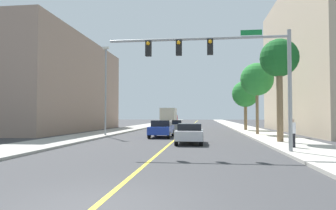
{
  "coord_description": "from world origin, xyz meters",
  "views": [
    {
      "loc": [
        2.34,
        -6.23,
        1.98
      ],
      "look_at": [
        -0.26,
        15.45,
        2.75
      ],
      "focal_mm": 31.85,
      "sensor_mm": 36.0,
      "label": 1
    }
  ],
  "objects_px": {
    "palm_near": "(279,60)",
    "palm_far": "(245,94)",
    "delivery_truck": "(169,117)",
    "pedestrian": "(292,133)",
    "traffic_signal_mast": "(226,60)",
    "street_lamp": "(106,86)",
    "car_gray": "(175,126)",
    "car_silver": "(190,133)",
    "car_blue": "(162,129)",
    "palm_mid": "(257,80)"
  },
  "relations": [
    {
      "from": "palm_near",
      "to": "palm_far",
      "type": "height_order",
      "value": "palm_near"
    },
    {
      "from": "delivery_truck",
      "to": "pedestrian",
      "type": "relative_size",
      "value": 4.57
    },
    {
      "from": "traffic_signal_mast",
      "to": "palm_near",
      "type": "distance_m",
      "value": 7.2
    },
    {
      "from": "traffic_signal_mast",
      "to": "street_lamp",
      "type": "height_order",
      "value": "street_lamp"
    },
    {
      "from": "traffic_signal_mast",
      "to": "pedestrian",
      "type": "relative_size",
      "value": 5.89
    },
    {
      "from": "car_gray",
      "to": "pedestrian",
      "type": "height_order",
      "value": "pedestrian"
    },
    {
      "from": "traffic_signal_mast",
      "to": "car_gray",
      "type": "relative_size",
      "value": 2.45
    },
    {
      "from": "car_silver",
      "to": "traffic_signal_mast",
      "type": "bearing_deg",
      "value": -66.65
    },
    {
      "from": "palm_far",
      "to": "car_silver",
      "type": "xyz_separation_m",
      "value": [
        -6.25,
        -17.84,
        -3.96
      ]
    },
    {
      "from": "car_gray",
      "to": "pedestrian",
      "type": "distance_m",
      "value": 20.15
    },
    {
      "from": "car_silver",
      "to": "car_blue",
      "type": "bearing_deg",
      "value": 115.72
    },
    {
      "from": "street_lamp",
      "to": "car_blue",
      "type": "relative_size",
      "value": 1.91
    },
    {
      "from": "car_gray",
      "to": "car_blue",
      "type": "distance_m",
      "value": 9.35
    },
    {
      "from": "palm_near",
      "to": "palm_mid",
      "type": "xyz_separation_m",
      "value": [
        -0.06,
        8.52,
        -0.37
      ]
    },
    {
      "from": "car_silver",
      "to": "delivery_truck",
      "type": "distance_m",
      "value": 31.26
    },
    {
      "from": "palm_mid",
      "to": "car_gray",
      "type": "relative_size",
      "value": 1.79
    },
    {
      "from": "car_silver",
      "to": "palm_mid",
      "type": "bearing_deg",
      "value": 56.52
    },
    {
      "from": "palm_mid",
      "to": "palm_far",
      "type": "height_order",
      "value": "palm_mid"
    },
    {
      "from": "palm_mid",
      "to": "car_silver",
      "type": "distance_m",
      "value": 12.18
    },
    {
      "from": "palm_near",
      "to": "palm_mid",
      "type": "height_order",
      "value": "palm_near"
    },
    {
      "from": "palm_near",
      "to": "pedestrian",
      "type": "xyz_separation_m",
      "value": [
        -0.24,
        -3.76,
        -4.93
      ]
    },
    {
      "from": "traffic_signal_mast",
      "to": "car_gray",
      "type": "distance_m",
      "value": 21.24
    },
    {
      "from": "car_gray",
      "to": "palm_mid",
      "type": "bearing_deg",
      "value": -36.93
    },
    {
      "from": "traffic_signal_mast",
      "to": "palm_far",
      "type": "xyz_separation_m",
      "value": [
        4.11,
        22.86,
        -0.2
      ]
    },
    {
      "from": "car_gray",
      "to": "palm_near",
      "type": "bearing_deg",
      "value": -61.28
    },
    {
      "from": "car_blue",
      "to": "car_gray",
      "type": "bearing_deg",
      "value": 87.96
    },
    {
      "from": "palm_mid",
      "to": "car_gray",
      "type": "distance_m",
      "value": 11.57
    },
    {
      "from": "street_lamp",
      "to": "pedestrian",
      "type": "height_order",
      "value": "street_lamp"
    },
    {
      "from": "palm_far",
      "to": "car_blue",
      "type": "height_order",
      "value": "palm_far"
    },
    {
      "from": "pedestrian",
      "to": "car_blue",
      "type": "bearing_deg",
      "value": 88.02
    },
    {
      "from": "car_blue",
      "to": "palm_mid",
      "type": "bearing_deg",
      "value": 20.63
    },
    {
      "from": "palm_mid",
      "to": "car_silver",
      "type": "bearing_deg",
      "value": -123.75
    },
    {
      "from": "palm_far",
      "to": "delivery_truck",
      "type": "bearing_deg",
      "value": 130.99
    },
    {
      "from": "car_blue",
      "to": "palm_far",
      "type": "bearing_deg",
      "value": 52.87
    },
    {
      "from": "car_blue",
      "to": "pedestrian",
      "type": "height_order",
      "value": "pedestrian"
    },
    {
      "from": "traffic_signal_mast",
      "to": "car_blue",
      "type": "height_order",
      "value": "traffic_signal_mast"
    },
    {
      "from": "palm_near",
      "to": "palm_far",
      "type": "relative_size",
      "value": 1.16
    },
    {
      "from": "street_lamp",
      "to": "palm_mid",
      "type": "height_order",
      "value": "street_lamp"
    },
    {
      "from": "palm_mid",
      "to": "delivery_truck",
      "type": "height_order",
      "value": "palm_mid"
    },
    {
      "from": "palm_mid",
      "to": "palm_near",
      "type": "bearing_deg",
      "value": -89.59
    },
    {
      "from": "car_gray",
      "to": "pedestrian",
      "type": "relative_size",
      "value": 2.4
    },
    {
      "from": "street_lamp",
      "to": "car_gray",
      "type": "distance_m",
      "value": 11.46
    },
    {
      "from": "palm_mid",
      "to": "pedestrian",
      "type": "xyz_separation_m",
      "value": [
        -0.18,
        -12.29,
        -4.56
      ]
    },
    {
      "from": "car_silver",
      "to": "delivery_truck",
      "type": "bearing_deg",
      "value": 99.56
    },
    {
      "from": "traffic_signal_mast",
      "to": "palm_near",
      "type": "height_order",
      "value": "palm_near"
    },
    {
      "from": "palm_near",
      "to": "car_silver",
      "type": "distance_m",
      "value": 8.17
    },
    {
      "from": "car_gray",
      "to": "car_blue",
      "type": "height_order",
      "value": "car_blue"
    },
    {
      "from": "traffic_signal_mast",
      "to": "pedestrian",
      "type": "distance_m",
      "value": 5.9
    },
    {
      "from": "palm_near",
      "to": "palm_far",
      "type": "distance_m",
      "value": 17.09
    },
    {
      "from": "palm_near",
      "to": "car_blue",
      "type": "relative_size",
      "value": 1.66
    }
  ]
}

